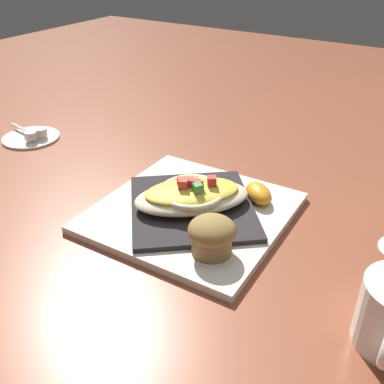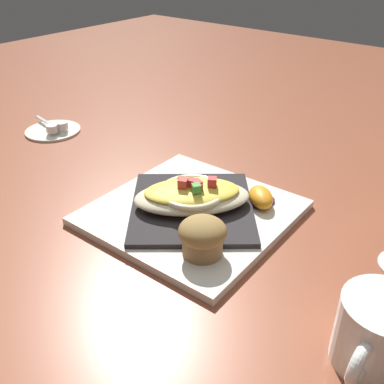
{
  "view_description": "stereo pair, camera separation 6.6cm",
  "coord_description": "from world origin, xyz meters",
  "views": [
    {
      "loc": [
        -0.3,
        0.48,
        0.38
      ],
      "look_at": [
        0.0,
        0.0,
        0.04
      ],
      "focal_mm": 41.7,
      "sensor_mm": 36.0,
      "label": 1
    },
    {
      "loc": [
        -0.36,
        0.44,
        0.38
      ],
      "look_at": [
        0.0,
        0.0,
        0.04
      ],
      "focal_mm": 41.7,
      "sensor_mm": 36.0,
      "label": 2
    }
  ],
  "objects": [
    {
      "name": "creamer_saucer",
      "position": [
        0.44,
        -0.06,
        0.0
      ],
      "size": [
        0.12,
        0.12,
        0.01
      ],
      "primitive_type": "cylinder",
      "color": "white",
      "rests_on": "ground_plane"
    },
    {
      "name": "creamer_cup_1",
      "position": [
        0.41,
        -0.07,
        0.02
      ],
      "size": [
        0.02,
        0.02,
        0.02
      ],
      "primitive_type": "cylinder",
      "color": "white",
      "rests_on": "creamer_saucer"
    },
    {
      "name": "gratin_dish",
      "position": [
        -0.0,
        -0.0,
        0.04
      ],
      "size": [
        0.19,
        0.19,
        0.05
      ],
      "color": "beige",
      "rests_on": "folded_napkin"
    },
    {
      "name": "creamer_cup_0",
      "position": [
        0.42,
        -0.05,
        0.02
      ],
      "size": [
        0.02,
        0.02,
        0.02
      ],
      "primitive_type": "cylinder",
      "color": "white",
      "rests_on": "creamer_saucer"
    },
    {
      "name": "orange_garnish",
      "position": [
        -0.07,
        -0.08,
        0.02
      ],
      "size": [
        0.07,
        0.06,
        0.03
      ],
      "color": "#531D5B",
      "rests_on": "square_plate"
    },
    {
      "name": "coffee_mug",
      "position": [
        -0.31,
        0.09,
        0.03
      ],
      "size": [
        0.08,
        0.11,
        0.08
      ],
      "color": "white",
      "rests_on": "ground_plane"
    },
    {
      "name": "spoon",
      "position": [
        0.44,
        -0.07,
        0.01
      ],
      "size": [
        0.09,
        0.03,
        0.01
      ],
      "color": "silver",
      "rests_on": "creamer_saucer"
    },
    {
      "name": "folded_napkin",
      "position": [
        0.0,
        0.0,
        0.02
      ],
      "size": [
        0.26,
        0.27,
        0.01
      ],
      "primitive_type": "cube",
      "rotation": [
        0.0,
        0.0,
        0.69
      ],
      "color": "#2C282A",
      "rests_on": "square_plate"
    },
    {
      "name": "muffin",
      "position": [
        -0.08,
        0.07,
        0.04
      ],
      "size": [
        0.06,
        0.06,
        0.05
      ],
      "color": "olive",
      "rests_on": "square_plate"
    },
    {
      "name": "square_plate",
      "position": [
        0.0,
        0.0,
        0.01
      ],
      "size": [
        0.28,
        0.28,
        0.01
      ],
      "primitive_type": "cube",
      "rotation": [
        0.0,
        0.0,
        0.02
      ],
      "color": "white",
      "rests_on": "ground_plane"
    },
    {
      "name": "ground_plane",
      "position": [
        0.0,
        0.0,
        0.0
      ],
      "size": [
        2.6,
        2.6,
        0.0
      ],
      "primitive_type": "plane",
      "color": "brown"
    }
  ]
}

